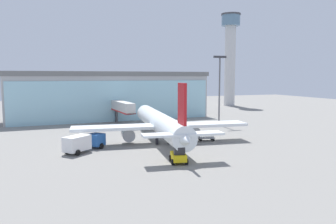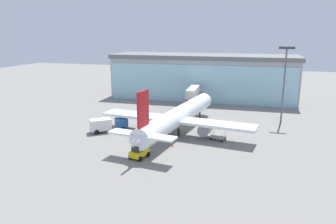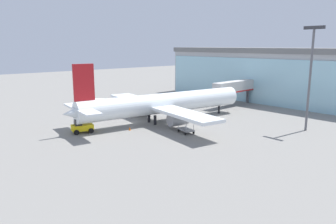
# 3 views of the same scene
# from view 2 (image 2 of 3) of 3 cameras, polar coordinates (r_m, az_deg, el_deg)

# --- Properties ---
(ground) EXTENTS (240.00, 240.00, 0.00)m
(ground) POSITION_cam_2_polar(r_m,az_deg,el_deg) (61.04, -1.16, -4.59)
(ground) COLOR gray
(terminal_building) EXTENTS (53.93, 16.26, 12.77)m
(terminal_building) POSITION_cam_2_polar(r_m,az_deg,el_deg) (97.30, 6.12, 6.17)
(terminal_building) COLOR #A9A9A9
(terminal_building) RESTS_ON ground
(jet_bridge) EXTENTS (3.11, 13.95, 5.55)m
(jet_bridge) POSITION_cam_2_polar(r_m,az_deg,el_deg) (85.01, 4.60, 3.58)
(jet_bridge) COLOR beige
(jet_bridge) RESTS_ON ground
(apron_light_mast) EXTENTS (3.20, 0.40, 16.27)m
(apron_light_mast) POSITION_cam_2_polar(r_m,az_deg,el_deg) (73.44, 19.62, 5.64)
(apron_light_mast) COLOR #59595E
(apron_light_mast) RESTS_ON ground
(airplane) EXTENTS (30.72, 35.50, 10.68)m
(airplane) POSITION_cam_2_polar(r_m,az_deg,el_deg) (62.99, 1.65, -0.88)
(airplane) COLOR white
(airplane) RESTS_ON ground
(catering_truck) EXTENTS (7.01, 6.37, 2.65)m
(catering_truck) POSITION_cam_2_polar(r_m,az_deg,el_deg) (65.77, -10.50, -2.12)
(catering_truck) COLOR #2659A5
(catering_truck) RESTS_ON ground
(baggage_cart) EXTENTS (3.10, 2.23, 1.50)m
(baggage_cart) POSITION_cam_2_polar(r_m,az_deg,el_deg) (60.61, 8.68, -4.39)
(baggage_cart) COLOR gray
(baggage_cart) RESTS_ON ground
(pushback_tug) EXTENTS (2.77, 3.52, 2.30)m
(pushback_tug) POSITION_cam_2_polar(r_m,az_deg,el_deg) (51.70, -5.10, -6.99)
(pushback_tug) COLOR yellow
(pushback_tug) RESTS_ON ground
(safety_cone_nose) EXTENTS (0.36, 0.36, 0.55)m
(safety_cone_nose) POSITION_cam_2_polar(r_m,az_deg,el_deg) (56.67, 0.76, -5.78)
(safety_cone_nose) COLOR orange
(safety_cone_nose) RESTS_ON ground
(safety_cone_wingtip) EXTENTS (0.36, 0.36, 0.55)m
(safety_cone_wingtip) POSITION_cam_2_polar(r_m,az_deg,el_deg) (71.49, -9.97, -1.79)
(safety_cone_wingtip) COLOR orange
(safety_cone_wingtip) RESTS_ON ground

